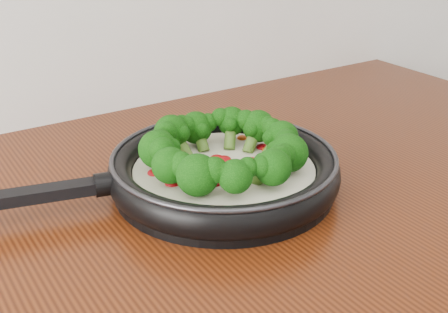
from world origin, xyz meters
TOP-DOWN VIEW (x-y plane):
  - skillet at (0.10, 1.11)m, footprint 0.53×0.39m

SIDE VIEW (x-z plane):
  - skillet at x=0.10m, z-range 0.89..0.98m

